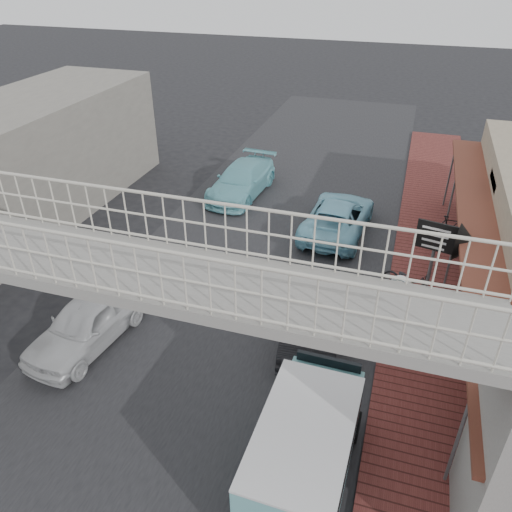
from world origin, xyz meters
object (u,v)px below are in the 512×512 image
Objects in this scene: dark_sedan at (315,314)px; motorcycle_far at (450,227)px; motorcycle_near at (409,281)px; arrow_sign at (464,244)px; white_hatchback at (88,321)px; street_clock at (400,292)px; angkot_van at (306,443)px; angkot_far at (242,180)px; angkot_curb at (338,216)px.

dark_sedan reaches higher than motorcycle_far.
arrow_sign is at bearing -94.98° from motorcycle_near.
white_hatchback is 0.95× the size of dark_sedan.
motorcycle_far is at bearing 56.59° from dark_sedan.
dark_sedan is 1.69× the size of street_clock.
arrow_sign reaches higher than angkot_van.
motorcycle_near is (1.86, 8.16, -0.75)m from angkot_van.
angkot_far reaches higher than motorcycle_far.
arrow_sign reaches higher than street_clock.
angkot_far is 1.58× the size of arrow_sign.
angkot_van is at bearing -92.46° from street_clock.
angkot_far is 12.09m from arrow_sign.
angkot_van is (6.45, -14.46, 0.60)m from angkot_far.
arrow_sign is (3.18, 7.42, 1.39)m from angkot_van.
angkot_far is at bearing 115.39° from angkot_van.
angkot_far reaches higher than motorcycle_near.
motorcycle_near reaches higher than motorcycle_far.
dark_sedan is at bearing 151.93° from motorcycle_far.
motorcycle_far is (1.43, 4.67, -0.03)m from motorcycle_near.
angkot_curb is at bearing 97.47° from angkot_van.
angkot_curb reaches higher than motorcycle_far.
arrow_sign is at bearing 31.15° from white_hatchback.
arrow_sign is at bearing 68.15° from angkot_van.
white_hatchback is 11.73m from angkot_far.
dark_sedan reaches higher than white_hatchback.
white_hatchback reaches higher than motorcycle_near.
angkot_van reaches higher than motorcycle_near.
angkot_van is at bearing -168.74° from motorcycle_near.
angkot_curb is 12.15m from angkot_van.
angkot_far is (-5.60, 9.27, -0.02)m from dark_sedan.
white_hatchback is 14.67m from motorcycle_far.
street_clock is (8.89, 2.03, 1.64)m from white_hatchback.
white_hatchback is 0.85× the size of angkot_curb.
white_hatchback is 1.36× the size of arrow_sign.
angkot_curb is (-0.44, 6.89, -0.04)m from dark_sedan.
angkot_curb is (6.09, 9.31, -0.03)m from white_hatchback.
angkot_curb is 7.97m from street_clock.
dark_sedan reaches higher than motorcycle_near.
arrow_sign is at bearing -31.77° from angkot_far.
motorcycle_near is (8.31, -6.30, -0.14)m from angkot_far.
motorcycle_far is 0.57× the size of street_clock.
angkot_van is 1.34× the size of arrow_sign.
white_hatchback is 11.12m from angkot_curb.
angkot_van is at bearing 100.11° from angkot_curb.
angkot_van is 8.19m from arrow_sign.
angkot_far is 12.62m from street_clock.
white_hatchback is 0.86× the size of angkot_far.
street_clock is at bearing 20.24° from white_hatchback.
street_clock reaches higher than angkot_far.
dark_sedan is 1.06× the size of angkot_van.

